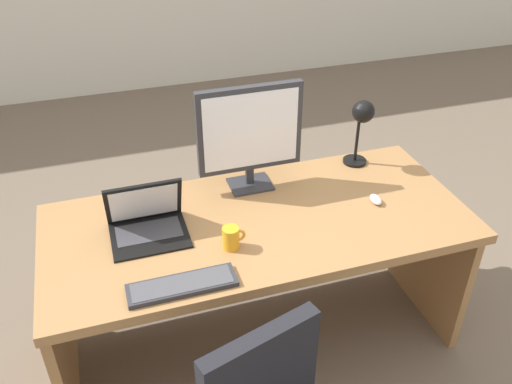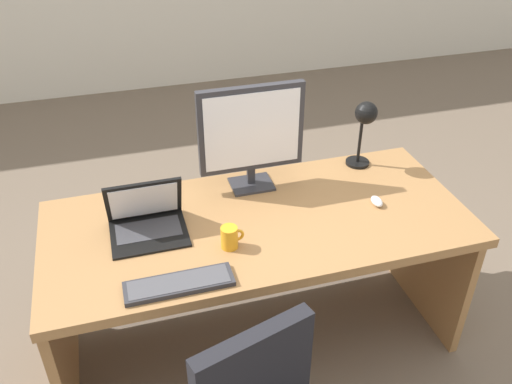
# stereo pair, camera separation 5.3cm
# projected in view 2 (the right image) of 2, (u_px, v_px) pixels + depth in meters

# --- Properties ---
(ground) EXTENTS (12.00, 12.00, 0.00)m
(ground) POSITION_uv_depth(u_px,v_px,m) (201.00, 186.00, 4.01)
(ground) COLOR #6B5B4C
(desk) EXTENTS (1.87, 0.83, 0.76)m
(desk) POSITION_uv_depth(u_px,v_px,m) (256.00, 247.00, 2.54)
(desk) COLOR #9E7042
(desk) RESTS_ON ground
(monitor) EXTENTS (0.49, 0.16, 0.51)m
(monitor) POSITION_uv_depth(u_px,v_px,m) (251.00, 132.00, 2.46)
(monitor) COLOR #2D2D33
(monitor) RESTS_ON desk
(laptop) EXTENTS (0.32, 0.27, 0.24)m
(laptop) POSITION_uv_depth(u_px,v_px,m) (146.00, 214.00, 2.30)
(laptop) COLOR black
(laptop) RESTS_ON desk
(keyboard) EXTENTS (0.41, 0.12, 0.02)m
(keyboard) POSITION_uv_depth(u_px,v_px,m) (179.00, 284.00, 2.04)
(keyboard) COLOR #2D2D33
(keyboard) RESTS_ON desk
(mouse) EXTENTS (0.04, 0.08, 0.04)m
(mouse) POSITION_uv_depth(u_px,v_px,m) (377.00, 201.00, 2.48)
(mouse) COLOR silver
(mouse) RESTS_ON desk
(desk_lamp) EXTENTS (0.12, 0.15, 0.35)m
(desk_lamp) POSITION_uv_depth(u_px,v_px,m) (365.00, 121.00, 2.63)
(desk_lamp) COLOR black
(desk_lamp) RESTS_ON desk
(coffee_mug) EXTENTS (0.10, 0.07, 0.10)m
(coffee_mug) POSITION_uv_depth(u_px,v_px,m) (230.00, 237.00, 2.21)
(coffee_mug) COLOR orange
(coffee_mug) RESTS_ON desk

